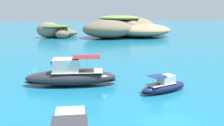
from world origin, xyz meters
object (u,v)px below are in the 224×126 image
object	(u,v)px
islet_large	(128,28)
motorboat_navy	(164,86)
motorboat_charcoal	(71,76)
islet_small	(57,31)

from	to	relation	value
islet_large	motorboat_navy	xyz separation A→B (m)	(-14.00, -63.22, -2.37)
islet_large	motorboat_charcoal	bearing A→B (deg)	-112.25
islet_small	motorboat_navy	xyz separation A→B (m)	(10.01, -65.69, -1.38)
motorboat_navy	motorboat_charcoal	distance (m)	11.02
motorboat_navy	motorboat_charcoal	bearing A→B (deg)	153.41
motorboat_navy	motorboat_charcoal	world-z (taller)	motorboat_charcoal
motorboat_charcoal	motorboat_navy	bearing A→B (deg)	-26.59
islet_large	islet_small	bearing A→B (deg)	174.12
islet_small	islet_large	bearing A→B (deg)	-5.88
islet_small	motorboat_charcoal	xyz separation A→B (m)	(0.17, -60.76, -0.91)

